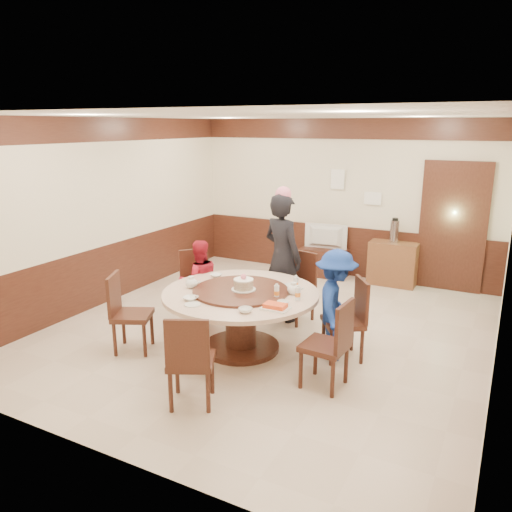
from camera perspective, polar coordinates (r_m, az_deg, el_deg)
The scene contains 30 objects.
room at distance 6.49m, azimuth 1.69°, elevation 0.37°, with size 6.00×6.04×2.84m.
banquet_table at distance 6.08m, azimuth -1.75°, elevation -6.03°, with size 1.89×1.89×0.78m.
chair_0 at distance 6.05m, azimuth 10.07°, elevation -8.73°, with size 0.62×0.61×0.97m.
chair_1 at distance 7.08m, azimuth 4.58°, elevation -4.97°, with size 0.54×0.55×0.97m.
chair_2 at distance 7.20m, azimuth -6.63°, elevation -4.70°, with size 0.62×0.62×0.97m.
chair_3 at distance 6.34m, azimuth -14.05°, elevation -7.83°, with size 0.59×0.59×0.97m.
chair_4 at distance 5.08m, azimuth -7.39°, elevation -13.40°, with size 0.59×0.59×0.97m.
chair_5 at distance 5.40m, azimuth 8.01°, elevation -11.64°, with size 0.48×0.47×0.97m.
person_standing at distance 6.96m, azimuth 3.04°, elevation -0.16°, with size 0.66×0.43×1.80m, color black.
person_red at distance 6.97m, azimuth -6.51°, elevation -2.91°, with size 0.57×0.44×1.17m, color #AD1728.
person_blue at distance 5.92m, azimuth 9.07°, elevation -5.53°, with size 0.85×0.49×1.32m, color navy.
birthday_cake at distance 5.96m, azimuth -1.44°, elevation -3.25°, with size 0.29×0.29×0.20m.
teapot_left at distance 6.18m, azimuth -7.38°, elevation -3.10°, with size 0.17×0.15×0.13m, color white.
teapot_right at distance 5.92m, azimuth 4.31°, elevation -3.82°, with size 0.17×0.15×0.13m, color white.
bowl_0 at distance 6.60m, azimuth -4.58°, elevation -2.22°, with size 0.15×0.15×0.04m, color white.
bowl_1 at distance 5.36m, azimuth -1.22°, elevation -6.21°, with size 0.15×0.15×0.05m, color white.
bowl_2 at distance 5.77m, azimuth -7.49°, elevation -4.83°, with size 0.17×0.17×0.04m, color white.
bowl_3 at distance 5.59m, azimuth 3.07°, elevation -5.35°, with size 0.13×0.13×0.04m, color white.
saucer_near at distance 5.62m, azimuth -7.27°, elevation -5.53°, with size 0.18×0.18×0.01m, color white.
saucer_far at distance 6.24m, azimuth 4.10°, elevation -3.33°, with size 0.18×0.18×0.01m, color white.
shrimp_platter at distance 5.45m, azimuth 2.21°, elevation -5.81°, with size 0.30×0.20×0.06m.
bottle_0 at distance 5.75m, azimuth 2.38°, elevation -4.14°, with size 0.06×0.06×0.16m, color white.
bottle_1 at distance 5.71m, azimuth 4.80°, elevation -4.32°, with size 0.06×0.06×0.16m, color white.
bottle_2 at distance 6.07m, azimuth 4.56°, elevation -3.13°, with size 0.06×0.06×0.16m, color white.
tv_stand at distance 9.23m, azimuth 7.76°, elevation -0.69°, with size 0.85×0.45×0.50m, color #3D1C13.
television at distance 9.12m, azimuth 7.87°, elevation 2.18°, with size 0.78×0.10×0.45m, color gray.
side_cabinet at distance 8.91m, azimuth 15.37°, elevation -0.84°, with size 0.80×0.40×0.75m, color brown.
thermos at distance 8.78m, azimuth 15.54°, elevation 2.72°, with size 0.15×0.15×0.38m, color silver.
notice_left at distance 9.11m, azimuth 9.30°, elevation 8.65°, with size 0.25×0.00×0.35m, color white.
notice_right at distance 8.96m, azimuth 13.18°, elevation 6.43°, with size 0.30×0.00×0.22m, color white.
Camera 1 is at (2.74, -5.64, 2.70)m, focal length 35.00 mm.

